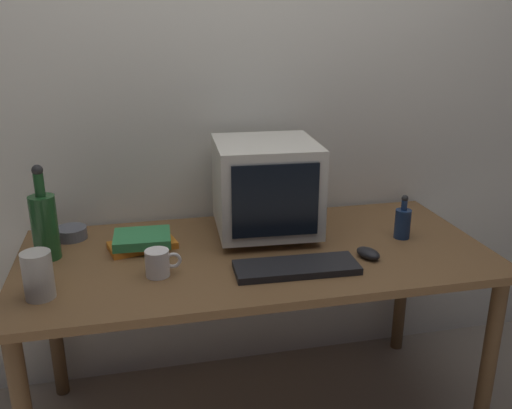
% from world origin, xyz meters
% --- Properties ---
extents(back_wall, '(4.00, 0.08, 2.50)m').
position_xyz_m(back_wall, '(0.00, 0.46, 1.25)').
color(back_wall, silver).
rests_on(back_wall, ground).
extents(desk, '(1.70, 0.79, 0.74)m').
position_xyz_m(desk, '(0.00, 0.00, 0.66)').
color(desk, brown).
rests_on(desk, ground).
extents(crt_monitor, '(0.40, 0.41, 0.37)m').
position_xyz_m(crt_monitor, '(0.07, 0.16, 0.93)').
color(crt_monitor, beige).
rests_on(crt_monitor, desk).
extents(keyboard, '(0.43, 0.17, 0.02)m').
position_xyz_m(keyboard, '(0.10, -0.19, 0.75)').
color(keyboard, black).
rests_on(keyboard, desk).
extents(computer_mouse, '(0.09, 0.12, 0.04)m').
position_xyz_m(computer_mouse, '(0.38, -0.15, 0.76)').
color(computer_mouse, black).
rests_on(computer_mouse, desk).
extents(bottle_tall, '(0.09, 0.09, 0.34)m').
position_xyz_m(bottle_tall, '(-0.73, 0.10, 0.87)').
color(bottle_tall, '#1E4C23').
rests_on(bottle_tall, desk).
extents(bottle_short, '(0.06, 0.06, 0.17)m').
position_xyz_m(bottle_short, '(0.58, -0.00, 0.81)').
color(bottle_short, navy).
rests_on(bottle_short, desk).
extents(book_stack, '(0.26, 0.18, 0.06)m').
position_xyz_m(book_stack, '(-0.41, 0.11, 0.77)').
color(book_stack, orange).
rests_on(book_stack, desk).
extents(mug, '(0.12, 0.08, 0.09)m').
position_xyz_m(mug, '(-0.36, -0.12, 0.79)').
color(mug, white).
rests_on(mug, desk).
extents(cd_spindle, '(0.12, 0.12, 0.04)m').
position_xyz_m(cd_spindle, '(-0.67, 0.27, 0.76)').
color(cd_spindle, '#595B66').
rests_on(cd_spindle, desk).
extents(metal_canister, '(0.09, 0.09, 0.15)m').
position_xyz_m(metal_canister, '(-0.72, -0.20, 0.82)').
color(metal_canister, '#B7B2A8').
rests_on(metal_canister, desk).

